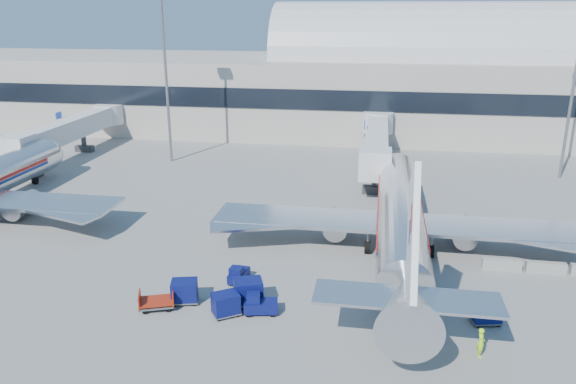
% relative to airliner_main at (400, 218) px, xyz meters
% --- Properties ---
extents(ground, '(260.00, 260.00, 0.00)m').
position_rel_airliner_main_xyz_m(ground, '(-10.00, -4.51, -2.93)').
color(ground, gray).
rests_on(ground, ground).
extents(terminal, '(170.00, 28.15, 21.00)m').
position_rel_airliner_main_xyz_m(terminal, '(-23.60, 51.46, 4.60)').
color(terminal, '#B2AA9E').
rests_on(terminal, ground).
extents(airliner_main, '(32.00, 37.26, 12.07)m').
position_rel_airliner_main_xyz_m(airliner_main, '(0.00, 0.00, 0.00)').
color(airliner_main, silver).
rests_on(airliner_main, ground).
extents(jetbridge_near, '(4.40, 27.50, 6.25)m').
position_rel_airliner_main_xyz_m(jetbridge_near, '(-2.40, 26.30, 1.00)').
color(jetbridge_near, silver).
rests_on(jetbridge_near, ground).
extents(jetbridge_mid, '(4.40, 27.50, 6.25)m').
position_rel_airliner_main_xyz_m(jetbridge_mid, '(-44.40, 26.30, 1.00)').
color(jetbridge_mid, silver).
rests_on(jetbridge_mid, ground).
extents(mast_west, '(2.00, 1.20, 22.60)m').
position_rel_airliner_main_xyz_m(mast_west, '(-30.00, 25.49, 11.87)').
color(mast_west, slate).
rests_on(mast_west, ground).
extents(barrier_near, '(3.00, 0.55, 0.90)m').
position_rel_airliner_main_xyz_m(barrier_near, '(8.00, -2.51, -2.48)').
color(barrier_near, '#9E9E96').
rests_on(barrier_near, ground).
extents(barrier_mid, '(3.00, 0.55, 0.90)m').
position_rel_airliner_main_xyz_m(barrier_mid, '(11.30, -2.51, -2.48)').
color(barrier_mid, '#9E9E96').
rests_on(barrier_mid, ground).
extents(tug_lead, '(2.46, 1.55, 1.49)m').
position_rel_airliner_main_xyz_m(tug_lead, '(-9.53, -12.22, -2.25)').
color(tug_lead, '#0A104E').
rests_on(tug_lead, ground).
extents(tug_right, '(2.46, 2.19, 1.45)m').
position_rel_airliner_main_xyz_m(tug_right, '(0.45, -9.16, -2.27)').
color(tug_right, '#0A104E').
rests_on(tug_right, ground).
extents(tug_left, '(1.35, 2.25, 1.38)m').
position_rel_airliner_main_xyz_m(tug_left, '(-12.08, -7.97, -2.30)').
color(tug_left, '#0A104E').
rests_on(tug_left, ground).
extents(cart_train_a, '(2.48, 2.18, 1.82)m').
position_rel_airliner_main_xyz_m(cart_train_a, '(-10.56, -11.10, -1.95)').
color(cart_train_a, '#0A104E').
rests_on(cart_train_a, ground).
extents(cart_train_b, '(2.27, 2.15, 1.59)m').
position_rel_airliner_main_xyz_m(cart_train_b, '(-11.71, -12.83, -2.08)').
color(cart_train_b, '#0A104E').
rests_on(cart_train_b, ground).
extents(cart_train_c, '(2.16, 1.84, 1.66)m').
position_rel_airliner_main_xyz_m(cart_train_c, '(-15.03, -11.62, -2.04)').
color(cart_train_c, '#0A104E').
rests_on(cart_train_c, ground).
extents(cart_solo_near, '(1.82, 1.46, 1.51)m').
position_rel_airliner_main_xyz_m(cart_solo_near, '(-0.26, -12.34, -2.12)').
color(cart_solo_near, '#0A104E').
rests_on(cart_solo_near, ground).
extents(cart_solo_far, '(2.12, 1.79, 1.64)m').
position_rel_airliner_main_xyz_m(cart_solo_far, '(5.40, -10.94, -2.05)').
color(cart_solo_far, '#0A104E').
rests_on(cart_solo_far, ground).
extents(cart_open_red, '(2.79, 2.37, 0.63)m').
position_rel_airliner_main_xyz_m(cart_open_red, '(-16.62, -12.74, -2.47)').
color(cart_open_red, slate).
rests_on(cart_open_red, ground).
extents(ramp_worker, '(0.50, 0.71, 1.85)m').
position_rel_airliner_main_xyz_m(ramp_worker, '(4.46, -14.90, -2.00)').
color(ramp_worker, '#9FE718').
rests_on(ramp_worker, ground).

